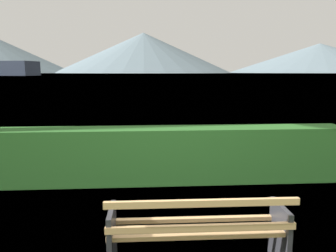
# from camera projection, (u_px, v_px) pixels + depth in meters

# --- Properties ---
(water_surface) EXTENTS (620.00, 620.00, 0.00)m
(water_surface) POSITION_uv_depth(u_px,v_px,m) (144.00, 74.00, 307.69)
(water_surface) COLOR #6B8EA3
(water_surface) RESTS_ON ground_plane
(park_bench) EXTENTS (1.82, 0.59, 0.87)m
(park_bench) POSITION_uv_depth(u_px,v_px,m) (198.00, 232.00, 3.47)
(park_bench) COLOR tan
(park_bench) RESTS_ON ground_plane
(hedge_row) EXTENTS (6.39, 0.64, 1.01)m
(hedge_row) POSITION_uv_depth(u_px,v_px,m) (173.00, 155.00, 6.37)
(hedge_row) COLOR #2D6B28
(hedge_row) RESTS_ON ground_plane
(distant_hills) EXTENTS (874.85, 334.21, 67.14)m
(distant_hills) POSITION_uv_depth(u_px,v_px,m) (151.00, 54.00, 567.82)
(distant_hills) COLOR slate
(distant_hills) RESTS_ON ground_plane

